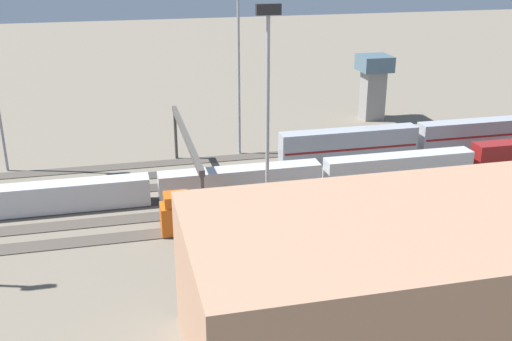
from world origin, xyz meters
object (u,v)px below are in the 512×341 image
at_px(maintenance_shed, 426,286).
at_px(train_on_track_5, 199,214).
at_px(train_on_track_1, 417,139).
at_px(light_mast_0, 239,47).
at_px(control_tower, 373,82).
at_px(light_mast_3, 268,94).
at_px(signal_gantry, 186,142).
at_px(train_on_track_3, 312,174).

bearing_deg(maintenance_shed, train_on_track_5, -61.39).
xyz_separation_m(train_on_track_1, light_mast_0, (28.76, -7.15, 15.18)).
bearing_deg(maintenance_shed, control_tower, -110.15).
relative_size(light_mast_3, signal_gantry, 0.91).
bearing_deg(control_tower, train_on_track_5, 45.63).
xyz_separation_m(train_on_track_3, light_mast_0, (7.18, -17.15, 15.70)).
bearing_deg(light_mast_3, train_on_track_3, -128.92).
height_order(train_on_track_3, signal_gantry, signal_gantry).
relative_size(light_mast_0, control_tower, 2.21).
bearing_deg(train_on_track_1, maintenance_shed, 63.19).
height_order(light_mast_3, signal_gantry, light_mast_3).
height_order(train_on_track_1, control_tower, control_tower).
height_order(light_mast_3, control_tower, light_mast_3).
distance_m(train_on_track_5, light_mast_3, 17.41).
xyz_separation_m(train_on_track_3, train_on_track_1, (-21.58, -10.00, 0.52)).
relative_size(light_mast_0, signal_gantry, 0.93).
bearing_deg(light_mast_3, light_mast_0, -95.37).
bearing_deg(train_on_track_3, control_tower, -125.77).
height_order(light_mast_0, control_tower, light_mast_0).
distance_m(train_on_track_3, light_mast_3, 22.04).
distance_m(train_on_track_3, maintenance_shed, 38.39).
distance_m(light_mast_3, signal_gantry, 19.46).
distance_m(train_on_track_1, light_mast_0, 33.30).
relative_size(train_on_track_5, control_tower, 0.79).
bearing_deg(train_on_track_1, control_tower, -93.56).
bearing_deg(train_on_track_3, train_on_track_5, 29.08).
distance_m(train_on_track_1, control_tower, 22.41).
relative_size(train_on_track_3, signal_gantry, 3.02).
distance_m(train_on_track_1, maintenance_shed, 53.96).
distance_m(train_on_track_3, train_on_track_1, 23.79).
bearing_deg(train_on_track_5, train_on_track_1, -153.18).
height_order(train_on_track_3, train_on_track_1, train_on_track_1).
height_order(signal_gantry, control_tower, control_tower).
bearing_deg(control_tower, maintenance_shed, 69.85).
xyz_separation_m(train_on_track_1, maintenance_shed, (24.27, 48.03, 3.98)).
xyz_separation_m(train_on_track_5, light_mast_0, (-10.80, -27.15, 15.64)).
bearing_deg(light_mast_0, train_on_track_3, 112.72).
xyz_separation_m(light_mast_0, maintenance_shed, (-4.49, 55.17, -11.21)).
xyz_separation_m(light_mast_0, control_tower, (-30.12, -14.69, -10.35)).
relative_size(train_on_track_1, control_tower, 3.72).
relative_size(train_on_track_3, maintenance_shed, 2.25).
bearing_deg(maintenance_shed, train_on_track_1, -116.81).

